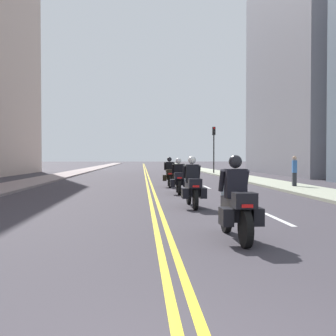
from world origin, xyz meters
TOP-DOWN VIEW (x-y plane):
  - ground_plane at (0.00, 48.00)m, footprint 264.00×264.00m
  - sidewalk_left at (-7.46, 48.00)m, footprint 2.54×144.00m
  - sidewalk_right at (7.46, 48.00)m, footprint 2.54×144.00m
  - centreline_yellow_inner at (-0.12, 48.00)m, footprint 0.12×132.00m
  - centreline_yellow_outer at (0.12, 48.00)m, footprint 0.12×132.00m
  - lane_dashes_white at (3.09, 29.00)m, footprint 0.14×56.40m
  - building_right_1 at (15.10, 37.05)m, footprint 6.34×19.16m
  - motorcycle_0 at (1.38, 5.29)m, footprint 0.77×2.22m
  - motorcycle_1 at (1.18, 10.67)m, footprint 0.77×2.26m
  - motorcycle_2 at (1.18, 15.78)m, footprint 0.77×2.10m
  - motorcycle_3 at (1.08, 20.25)m, footprint 0.77×2.13m
  - traffic_light_far at (6.59, 37.94)m, footprint 0.28×0.38m
  - pedestrian_2 at (7.55, 18.83)m, footprint 0.29×0.50m

SIDE VIEW (x-z plane):
  - ground_plane at x=0.00m, z-range 0.00..0.00m
  - centreline_yellow_inner at x=-0.12m, z-range 0.00..0.01m
  - centreline_yellow_outer at x=0.12m, z-range 0.00..0.01m
  - lane_dashes_white at x=3.09m, z-range 0.00..0.01m
  - sidewalk_left at x=-7.46m, z-range 0.00..0.12m
  - sidewalk_right at x=7.46m, z-range 0.00..0.12m
  - motorcycle_2 at x=1.18m, z-range -0.14..1.45m
  - motorcycle_3 at x=1.08m, z-range -0.16..1.49m
  - motorcycle_0 at x=1.38m, z-range -0.16..1.49m
  - motorcycle_1 at x=1.18m, z-range -0.16..1.50m
  - pedestrian_2 at x=7.55m, z-range 0.03..1.73m
  - traffic_light_far at x=6.59m, z-range 0.90..5.53m
  - building_right_1 at x=15.10m, z-range 0.00..20.15m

